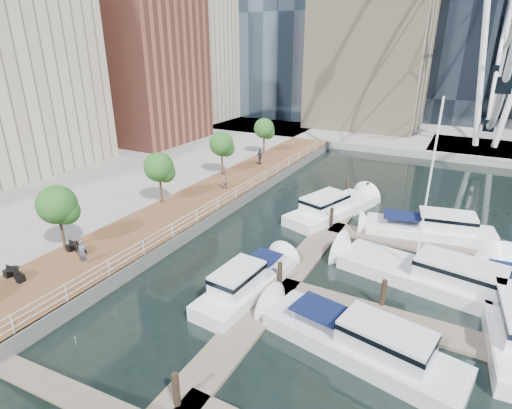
% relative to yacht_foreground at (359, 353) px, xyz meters
% --- Properties ---
extents(ground, '(520.00, 520.00, 0.00)m').
position_rel_yacht_foreground_xyz_m(ground, '(-8.82, -4.70, 0.00)').
color(ground, black).
rests_on(ground, ground).
extents(boardwalk, '(6.00, 60.00, 1.00)m').
position_rel_yacht_foreground_xyz_m(boardwalk, '(-17.82, 10.30, 0.50)').
color(boardwalk, brown).
rests_on(boardwalk, ground).
extents(seawall, '(0.25, 60.00, 1.00)m').
position_rel_yacht_foreground_xyz_m(seawall, '(-14.82, 10.30, 0.50)').
color(seawall, '#595954').
rests_on(seawall, ground).
extents(land_inland, '(48.00, 90.00, 1.00)m').
position_rel_yacht_foreground_xyz_m(land_inland, '(-44.82, 10.30, 0.50)').
color(land_inland, gray).
rests_on(land_inland, ground).
extents(land_far, '(200.00, 114.00, 1.00)m').
position_rel_yacht_foreground_xyz_m(land_far, '(-8.82, 97.30, 0.50)').
color(land_far, gray).
rests_on(land_far, ground).
extents(pier, '(14.00, 12.00, 1.00)m').
position_rel_yacht_foreground_xyz_m(pier, '(5.18, 47.30, 0.50)').
color(pier, gray).
rests_on(pier, ground).
extents(railing, '(0.10, 60.00, 1.05)m').
position_rel_yacht_foreground_xyz_m(railing, '(-14.92, 10.30, 1.52)').
color(railing, white).
rests_on(railing, boardwalk).
extents(floating_docks, '(16.00, 34.00, 2.60)m').
position_rel_yacht_foreground_xyz_m(floating_docks, '(-0.86, 5.28, 0.49)').
color(floating_docks, '#6D6051').
rests_on(floating_docks, ground).
extents(midrise_condos, '(19.00, 67.00, 28.00)m').
position_rel_yacht_foreground_xyz_m(midrise_condos, '(-42.39, 22.12, 13.42)').
color(midrise_condos, '#BCAD8E').
rests_on(midrise_condos, ground).
extents(street_trees, '(2.60, 42.60, 4.60)m').
position_rel_yacht_foreground_xyz_m(street_trees, '(-20.22, 9.30, 4.29)').
color(street_trees, '#3F2B1C').
rests_on(street_trees, ground).
extents(yacht_foreground, '(11.03, 4.81, 2.15)m').
position_rel_yacht_foreground_xyz_m(yacht_foreground, '(0.00, 0.00, 0.00)').
color(yacht_foreground, silver).
rests_on(yacht_foreground, ground).
extents(pedestrian_near, '(0.68, 0.55, 1.61)m').
position_rel_yacht_foreground_xyz_m(pedestrian_near, '(-17.50, -1.43, 1.81)').
color(pedestrian_near, '#4B5364').
rests_on(pedestrian_near, boardwalk).
extents(pedestrian_mid, '(0.86, 1.02, 1.89)m').
position_rel_yacht_foreground_xyz_m(pedestrian_mid, '(-17.38, 15.09, 1.94)').
color(pedestrian_mid, '#8C6961').
rests_on(pedestrian_mid, boardwalk).
extents(pedestrian_far, '(1.15, 0.93, 1.83)m').
position_rel_yacht_foreground_xyz_m(pedestrian_far, '(-18.35, 24.59, 1.92)').
color(pedestrian_far, '#2C3038').
rests_on(pedestrian_far, boardwalk).
extents(moored_yachts, '(19.06, 35.76, 11.50)m').
position_rel_yacht_foreground_xyz_m(moored_yachts, '(1.37, 7.64, 0.00)').
color(moored_yachts, white).
rests_on(moored_yachts, ground).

